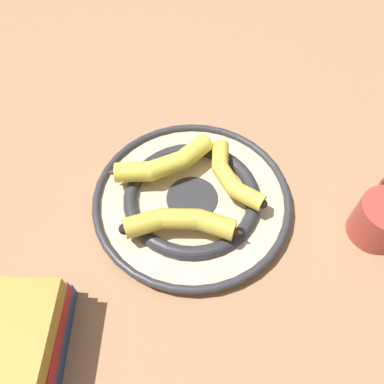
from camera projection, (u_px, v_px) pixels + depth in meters
The scene contains 7 objects.
ground_plane at pixel (202, 187), 0.70m from camera, with size 2.80×2.80×0.00m, color #A87A56.
decorative_bowl at pixel (192, 198), 0.67m from camera, with size 0.35×0.35×0.03m.
banana_a at pixel (230, 175), 0.66m from camera, with size 0.09×0.16×0.03m.
banana_b at pixel (182, 222), 0.60m from camera, with size 0.20×0.06×0.03m.
banana_c at pixel (163, 164), 0.67m from camera, with size 0.19×0.10×0.04m.
book_stack at pixel (9, 347), 0.50m from camera, with size 0.15×0.18×0.09m.
coffee_mug at pixel (382, 219), 0.62m from camera, with size 0.09×0.13×0.08m.
Camera 1 is at (-0.03, -0.40, 0.57)m, focal length 35.00 mm.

